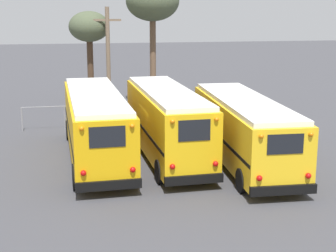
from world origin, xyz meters
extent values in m
plane|color=#424247|center=(0.00, 0.00, 0.00)|extent=(160.00, 160.00, 0.00)
cube|color=#EAAA0F|center=(-3.34, 0.70, 1.69)|extent=(2.89, 10.76, 2.64)
cube|color=white|center=(-3.34, 0.70, 3.11)|extent=(2.68, 10.32, 0.20)
cube|color=black|center=(-3.12, -4.67, 0.55)|extent=(2.52, 0.30, 0.36)
cube|color=black|center=(-3.12, -4.64, 2.42)|extent=(1.35, 0.08, 0.79)
sphere|color=red|center=(-4.04, -4.72, 1.10)|extent=(0.22, 0.22, 0.22)
sphere|color=orange|center=(-4.04, -4.72, 2.79)|extent=(0.18, 0.18, 0.18)
sphere|color=red|center=(-2.20, -4.64, 1.10)|extent=(0.22, 0.22, 0.22)
sphere|color=orange|center=(-2.20, -4.64, 2.79)|extent=(0.18, 0.18, 0.18)
cube|color=black|center=(-4.58, 0.65, 1.49)|extent=(0.45, 10.45, 0.14)
cube|color=black|center=(-2.09, 0.75, 1.49)|extent=(0.45, 10.45, 0.14)
cylinder|color=black|center=(-4.65, 4.68, 0.53)|extent=(0.32, 1.07, 1.06)
cylinder|color=black|center=(-2.35, 4.78, 0.53)|extent=(0.32, 1.07, 1.06)
cylinder|color=black|center=(-4.32, -3.38, 0.53)|extent=(0.32, 1.07, 1.06)
cylinder|color=black|center=(-2.02, -3.28, 0.53)|extent=(0.32, 1.07, 1.06)
cube|color=yellow|center=(0.00, 0.37, 1.73)|extent=(2.71, 9.84, 2.76)
cube|color=white|center=(0.00, 0.37, 3.21)|extent=(2.51, 9.45, 0.20)
cube|color=black|center=(0.20, -4.55, 0.53)|extent=(2.36, 0.30, 0.36)
cube|color=black|center=(0.20, -4.52, 2.49)|extent=(1.27, 0.08, 0.83)
sphere|color=red|center=(-0.66, -4.59, 1.11)|extent=(0.22, 0.22, 0.22)
sphere|color=orange|center=(-0.66, -4.59, 2.89)|extent=(0.18, 0.18, 0.18)
sphere|color=red|center=(1.07, -4.52, 1.11)|extent=(0.22, 0.22, 0.22)
sphere|color=orange|center=(1.07, -4.52, 2.89)|extent=(0.18, 0.18, 0.18)
cube|color=black|center=(-1.17, 0.32, 1.53)|extent=(0.42, 9.55, 0.14)
cube|color=black|center=(1.17, 0.42, 1.53)|extent=(0.42, 9.55, 0.14)
cylinder|color=black|center=(-1.22, 3.90, 0.50)|extent=(0.32, 1.02, 1.01)
cylinder|color=black|center=(0.92, 3.99, 0.50)|extent=(0.32, 1.02, 1.01)
cylinder|color=black|center=(-0.92, -3.25, 0.50)|extent=(0.32, 1.02, 1.01)
cylinder|color=black|center=(1.22, -3.16, 0.50)|extent=(0.32, 1.02, 1.01)
cube|color=yellow|center=(3.34, -1.10, 1.58)|extent=(2.80, 10.29, 2.48)
cube|color=white|center=(3.34, -1.10, 2.92)|extent=(2.59, 9.88, 0.20)
cube|color=black|center=(3.18, -6.25, 0.52)|extent=(2.55, 0.28, 0.36)
cube|color=black|center=(3.18, -6.23, 2.26)|extent=(1.37, 0.07, 0.74)
sphere|color=red|center=(2.24, -6.23, 1.02)|extent=(0.22, 0.22, 0.22)
sphere|color=orange|center=(2.24, -6.23, 2.60)|extent=(0.18, 0.18, 0.18)
sphere|color=red|center=(4.12, -6.29, 1.02)|extent=(0.22, 0.22, 0.22)
sphere|color=orange|center=(4.12, -6.29, 2.60)|extent=(0.18, 0.18, 0.18)
cube|color=black|center=(2.08, -1.06, 1.39)|extent=(0.33, 10.01, 0.14)
cube|color=black|center=(4.60, -1.14, 1.39)|extent=(0.33, 10.01, 0.14)
cylinder|color=black|center=(2.28, 2.74, 0.49)|extent=(0.31, 0.98, 0.97)
cylinder|color=black|center=(4.62, 2.67, 0.49)|extent=(0.31, 0.98, 0.97)
cylinder|color=black|center=(2.05, -4.88, 0.49)|extent=(0.31, 0.98, 0.97)
cylinder|color=black|center=(4.39, -4.95, 0.49)|extent=(0.31, 0.98, 0.97)
cylinder|color=#75604C|center=(-1.99, 11.07, 3.55)|extent=(0.28, 0.28, 7.09)
cube|color=#75604C|center=(-1.99, 11.07, 6.24)|extent=(1.80, 0.14, 0.14)
cylinder|color=brown|center=(1.37, 13.56, 3.22)|extent=(0.44, 0.44, 6.45)
ellipsoid|color=#4C563D|center=(1.37, 13.56, 7.48)|extent=(3.76, 3.76, 2.82)
cylinder|color=#473323|center=(-3.13, 12.20, 2.52)|extent=(0.42, 0.42, 5.05)
ellipsoid|color=#4C563D|center=(-3.13, 12.20, 5.80)|extent=(2.72, 2.72, 2.04)
cylinder|color=#939399|center=(-7.34, 7.14, 0.70)|extent=(0.06, 0.06, 1.40)
cylinder|color=#939399|center=(-4.89, 7.14, 0.70)|extent=(0.06, 0.06, 1.40)
cylinder|color=#939399|center=(-2.45, 7.14, 0.70)|extent=(0.06, 0.06, 1.40)
cylinder|color=#939399|center=(0.00, 7.14, 0.70)|extent=(0.06, 0.06, 1.40)
cylinder|color=#939399|center=(2.45, 7.14, 0.70)|extent=(0.06, 0.06, 1.40)
cylinder|color=#939399|center=(4.89, 7.14, 0.70)|extent=(0.06, 0.06, 1.40)
cylinder|color=#939399|center=(7.34, 7.14, 0.70)|extent=(0.06, 0.06, 1.40)
cylinder|color=#939399|center=(0.00, 7.14, 1.40)|extent=(14.67, 0.04, 0.04)
camera|label=1|loc=(-4.21, -23.09, 7.11)|focal=55.00mm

